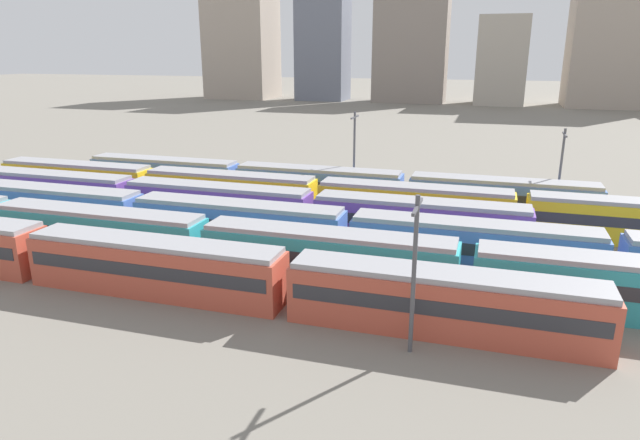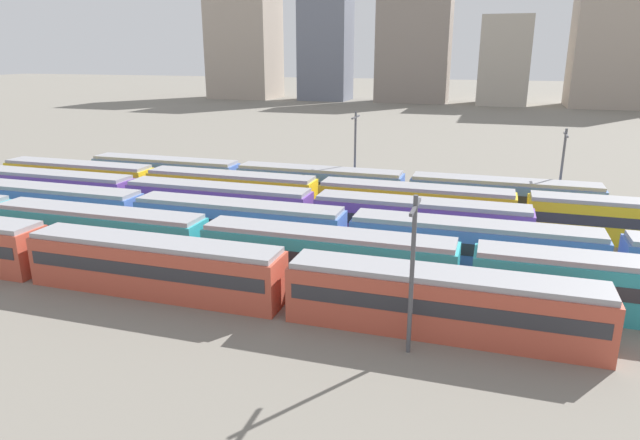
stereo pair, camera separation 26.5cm
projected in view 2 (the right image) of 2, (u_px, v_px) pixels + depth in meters
The scene contains 15 objects.
ground_plane at pixel (99, 220), 54.07m from camera, with size 600.00×600.00×0.00m, color slate.
train_track_0 at pixel (155, 266), 37.39m from camera, with size 55.80×3.06×3.75m.
train_track_1 at pixel (206, 243), 41.85m from camera, with size 74.70×3.06×3.75m.
train_track_2 at pixel (472, 246), 41.14m from camera, with size 93.60×3.06×3.75m.
train_track_3 at pixel (218, 204), 52.60m from camera, with size 55.80×3.06×3.75m.
train_track_4 at pixel (414, 205), 52.29m from camera, with size 93.60×3.06×3.75m.
train_track_5 at pixel (319, 185), 60.19m from camera, with size 55.80×3.06×3.75m.
catenary_pole_1 at pixel (355, 150), 61.04m from camera, with size 0.24×3.20×9.49m.
catenary_pole_2 at pixel (412, 267), 28.97m from camera, with size 0.24×3.20×8.77m.
catenary_pole_3 at pixel (562, 167), 54.94m from camera, with size 0.24×3.20×8.52m.
distant_building_0 at pixel (244, 39), 191.64m from camera, with size 21.79×17.99×39.41m, color #A89989.
distant_building_1 at pixel (326, 29), 182.46m from camera, with size 15.94×12.93×45.19m, color slate.
distant_building_2 at pixel (414, 46), 175.70m from camera, with size 22.32×13.25×34.54m, color gray.
distant_building_3 at pixel (504, 61), 169.07m from camera, with size 14.42×16.88×25.91m, color #B2A899.
distant_building_4 at pixel (624, 36), 157.98m from camera, with size 26.84×19.39×39.84m, color #A89989.
Camera 2 is at (35.87, -30.01, 15.62)m, focal length 31.44 mm.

